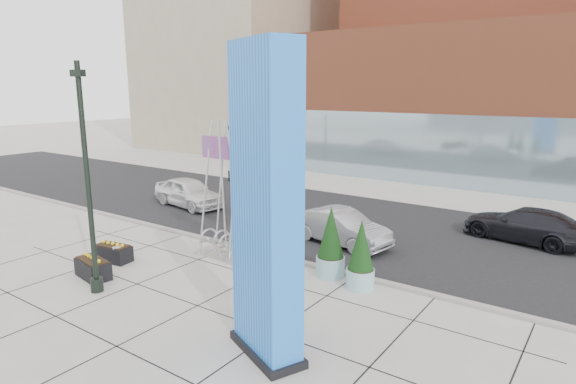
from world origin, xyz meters
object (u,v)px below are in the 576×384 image
Objects in this scene: public_art_sculpture at (224,222)px; overhead_street_sign at (270,161)px; blue_pylon at (266,212)px; lamp_post at (89,202)px; car_white_west at (189,193)px; concrete_bollard at (117,255)px; car_silver_mid at (341,227)px.

overhead_street_sign is at bearing 30.69° from public_art_sculpture.
blue_pylon reaches higher than lamp_post.
concrete_bollard is at bearing -141.94° from car_white_west.
lamp_post is at bearing -139.64° from car_white_west.
public_art_sculpture is at bearing 47.15° from concrete_bollard.
blue_pylon is 1.04× the size of lamp_post.
lamp_post reaches higher than car_silver_mid.
concrete_bollard is at bearing -142.91° from overhead_street_sign.
lamp_post is at bearing -50.37° from concrete_bollard.
concrete_bollard is at bearing 150.54° from car_silver_mid.
overhead_street_sign is at bearing 40.70° from concrete_bollard.
public_art_sculpture is at bearing 164.74° from blue_pylon.
blue_pylon is 9.62m from concrete_bollard.
overhead_street_sign is (-4.22, 5.72, 0.18)m from blue_pylon.
car_silver_mid is (10.56, -0.96, -0.07)m from car_white_west.
public_art_sculpture reaches higher than car_white_west.
overhead_street_sign is (1.71, 0.84, 2.53)m from public_art_sculpture.
lamp_post is 1.64× the size of car_silver_mid.
blue_pylon is 11.67× the size of concrete_bollard.
concrete_bollard is 7.05m from overhead_street_sign.
lamp_post reaches higher than car_white_west.
concrete_bollard is 0.15× the size of car_silver_mid.
blue_pylon is 1.62× the size of car_white_west.
blue_pylon is at bearing -57.19° from overhead_street_sign.
car_white_west is at bearing 150.17° from public_art_sculpture.
lamp_post is 1.36× the size of public_art_sculpture.
concrete_bollard is 0.14× the size of car_white_west.
car_silver_mid is (-2.76, 8.95, -3.05)m from blue_pylon.
blue_pylon is 9.85m from car_silver_mid.
car_white_west is (-4.53, 8.12, 0.50)m from concrete_bollard.
public_art_sculpture is (1.18, 5.12, -1.65)m from lamp_post.
lamp_post is 1.64× the size of overhead_street_sign.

